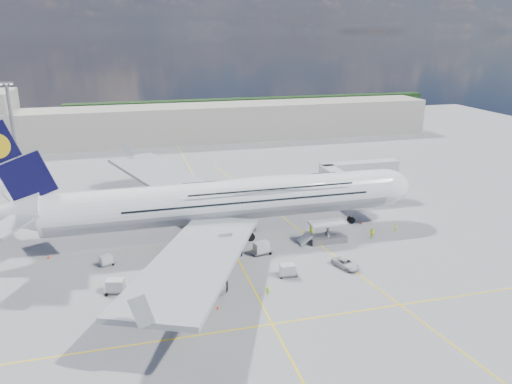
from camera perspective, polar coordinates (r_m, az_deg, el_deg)
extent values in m
plane|color=gray|center=(82.98, -2.12, -7.61)|extent=(300.00, 300.00, 0.00)
cube|color=yellow|center=(82.98, -2.12, -7.61)|extent=(0.25, 220.00, 0.01)
cube|color=yellow|center=(66.04, 1.89, -14.85)|extent=(120.00, 0.25, 0.01)
cube|color=yellow|center=(95.40, 4.78, -4.16)|extent=(14.16, 99.06, 0.01)
cylinder|color=white|center=(89.50, -3.59, -1.00)|extent=(62.00, 7.20, 7.20)
cylinder|color=#9EA0A5|center=(89.55, -3.59, -1.09)|extent=(60.76, 7.13, 7.13)
ellipsoid|color=white|center=(90.69, 1.34, 0.60)|extent=(36.00, 6.84, 3.76)
ellipsoid|color=white|center=(99.91, 14.11, 0.51)|extent=(11.52, 7.20, 7.20)
ellipsoid|color=black|center=(101.31, 15.74, 0.97)|extent=(3.84, 4.16, 1.44)
cone|color=white|center=(89.82, -26.41, -2.29)|extent=(10.00, 6.84, 6.84)
cube|color=#090833|center=(87.05, -25.92, 3.25)|extent=(11.02, 0.46, 14.61)
cube|color=#999EA3|center=(107.74, -9.88, 1.38)|extent=(25.49, 39.15, 3.35)
cube|color=#999EA3|center=(70.42, -6.75, -7.56)|extent=(25.49, 39.15, 3.35)
cylinder|color=#B7BABF|center=(101.86, -6.61, -0.85)|extent=(5.20, 3.50, 3.50)
cylinder|color=#B7BABF|center=(111.33, -9.71, 0.64)|extent=(5.20, 3.50, 3.50)
cylinder|color=#B7BABF|center=(78.87, -3.88, -6.50)|extent=(5.20, 3.50, 3.50)
cylinder|color=#B7BABF|center=(68.90, -5.88, -10.36)|extent=(5.20, 3.50, 3.50)
cylinder|color=gray|center=(98.67, 10.84, -2.30)|extent=(0.44, 0.44, 3.80)
cylinder|color=black|center=(99.21, 10.79, -3.14)|extent=(1.30, 0.90, 1.30)
cylinder|color=gray|center=(91.09, -3.54, -3.74)|extent=(0.56, 0.56, 3.80)
cylinder|color=black|center=(94.54, -3.91, -3.86)|extent=(1.50, 0.90, 1.50)
cube|color=#B7B7BC|center=(104.58, 8.99, 1.78)|extent=(3.00, 10.00, 2.60)
cube|color=#B7B7BC|center=(112.26, 11.72, 2.74)|extent=(18.00, 3.00, 2.60)
cylinder|color=gray|center=(109.00, 9.24, 0.48)|extent=(0.80, 0.80, 7.10)
cylinder|color=black|center=(109.95, 9.16, -1.06)|extent=(0.90, 0.80, 0.90)
cylinder|color=gray|center=(116.93, 15.13, 1.28)|extent=(1.00, 1.00, 7.10)
cube|color=gray|center=(117.83, 15.01, -0.19)|extent=(2.00, 2.00, 0.80)
cylinder|color=#B7B7BC|center=(101.26, 9.85, 1.20)|extent=(3.60, 3.60, 2.80)
cube|color=silver|center=(89.02, 8.18, -3.52)|extent=(6.50, 3.20, 0.35)
cube|color=gray|center=(90.13, 8.10, -5.27)|extent=(6.50, 3.20, 1.10)
cube|color=gray|center=(89.55, 8.14, -4.38)|extent=(0.22, 1.99, 3.00)
cylinder|color=black|center=(88.26, 6.83, -5.87)|extent=(0.70, 0.30, 0.70)
cube|color=silver|center=(88.49, 5.59, -5.30)|extent=(2.16, 2.60, 1.60)
cylinder|color=gray|center=(122.69, -25.84, 5.19)|extent=(0.70, 0.70, 25.00)
cube|color=gray|center=(120.93, -26.66, 11.05)|extent=(3.00, 0.40, 0.60)
cube|color=#B2AD9E|center=(171.50, -9.30, 7.67)|extent=(180.00, 16.00, 12.00)
cube|color=#193814|center=(222.70, -0.09, 9.69)|extent=(160.00, 6.00, 8.00)
cube|color=gray|center=(75.45, -15.73, -10.76)|extent=(3.63, 2.55, 0.20)
cylinder|color=black|center=(75.00, -16.74, -11.17)|extent=(0.48, 0.20, 0.48)
cylinder|color=black|center=(76.06, -14.72, -10.55)|extent=(0.48, 0.20, 0.48)
cube|color=silver|center=(75.04, -15.79, -10.17)|extent=(2.76, 2.21, 1.65)
cube|color=gray|center=(83.32, -6.93, -7.35)|extent=(3.28, 1.91, 0.19)
cylinder|color=black|center=(82.67, -7.74, -7.70)|extent=(0.46, 0.19, 0.46)
cylinder|color=black|center=(84.10, -6.13, -7.17)|extent=(0.46, 0.19, 0.46)
cube|color=gray|center=(72.73, -4.82, -11.30)|extent=(3.09, 2.36, 0.16)
cylinder|color=black|center=(72.17, -5.61, -11.68)|extent=(0.40, 0.16, 0.40)
cylinder|color=black|center=(73.43, -4.03, -11.08)|extent=(0.40, 0.16, 0.40)
cube|color=gray|center=(84.15, -16.72, -7.81)|extent=(2.91, 2.35, 0.15)
cylinder|color=black|center=(83.80, -17.42, -8.08)|extent=(0.38, 0.15, 0.38)
cylinder|color=black|center=(84.62, -16.00, -7.68)|extent=(0.38, 0.15, 0.38)
cube|color=silver|center=(83.87, -16.76, -7.39)|extent=(2.25, 1.97, 1.28)
cube|color=gray|center=(77.42, 3.61, -9.32)|extent=(3.13, 1.83, 0.18)
cylinder|color=black|center=(76.63, 2.88, -9.72)|extent=(0.44, 0.18, 0.44)
cylinder|color=black|center=(78.34, 4.31, -9.10)|extent=(0.44, 0.18, 0.44)
cube|color=silver|center=(77.06, 3.62, -8.79)|extent=(2.32, 1.67, 1.51)
cube|color=gray|center=(84.37, 0.63, -6.86)|extent=(3.70, 2.51, 0.20)
cylinder|color=black|center=(83.52, -0.15, -7.24)|extent=(0.50, 0.20, 0.50)
cylinder|color=black|center=(85.36, 1.39, -6.67)|extent=(0.50, 0.20, 0.50)
cube|color=silver|center=(84.00, 0.63, -6.30)|extent=(2.80, 2.20, 1.69)
cube|color=silver|center=(75.67, -6.99, -9.80)|extent=(3.18, 2.32, 1.34)
cube|color=black|center=(75.29, -7.01, -9.24)|extent=(1.42, 1.53, 0.52)
cylinder|color=black|center=(75.25, -7.70, -10.33)|extent=(0.66, 0.26, 0.66)
cylinder|color=black|center=(76.47, -6.26, -9.79)|extent=(0.66, 0.26, 0.66)
cube|color=gray|center=(102.60, -11.13, -2.32)|extent=(6.04, 4.25, 1.75)
cube|color=silver|center=(102.02, -11.52, -1.47)|extent=(4.72, 3.72, 1.92)
cube|color=silver|center=(102.47, -9.94, -1.81)|extent=(2.26, 2.48, 1.40)
cube|color=black|center=(102.45, -9.60, -1.69)|extent=(0.84, 1.65, 0.79)
cylinder|color=black|center=(101.90, -9.99, -2.63)|extent=(0.96, 0.31, 0.96)
cylinder|color=black|center=(103.60, -12.21, -2.42)|extent=(0.96, 0.31, 0.96)
cube|color=#FF370D|center=(102.22, -11.50, -1.79)|extent=(4.78, 3.78, 0.44)
cube|color=gray|center=(126.97, -10.76, 1.72)|extent=(7.08, 3.37, 2.10)
cube|color=silver|center=(126.40, -11.14, 2.56)|extent=(5.32, 3.24, 2.31)
cube|color=silver|center=(126.91, -9.60, 2.22)|extent=(2.18, 2.63, 1.68)
cube|color=black|center=(126.91, -9.28, 2.33)|extent=(0.42, 2.10, 0.94)
cylinder|color=black|center=(126.11, -9.66, 1.44)|extent=(1.15, 0.37, 1.15)
cylinder|color=black|center=(128.13, -11.81, 1.58)|extent=(1.15, 0.37, 1.15)
imported|color=silver|center=(81.00, 10.22, -8.04)|extent=(3.80, 5.42, 1.37)
imported|color=#EEFF1A|center=(96.56, 15.64, -3.97)|extent=(0.75, 0.66, 1.73)
imported|color=#E8F81A|center=(92.73, 13.12, -4.61)|extent=(1.15, 1.20, 1.96)
imported|color=#B4FE1A|center=(75.50, -5.35, -9.64)|extent=(0.51, 1.09, 1.82)
imported|color=#B1E818|center=(93.40, 6.35, -4.12)|extent=(1.04, 0.98, 1.79)
imported|color=#95E117|center=(71.53, 1.34, -11.34)|extent=(1.11, 0.77, 1.56)
cone|color=#FF370D|center=(99.22, 11.95, -3.45)|extent=(0.41, 0.41, 0.53)
cube|color=#FF370D|center=(99.31, 11.94, -3.59)|extent=(0.36, 0.36, 0.03)
cone|color=#FF370D|center=(108.45, -6.64, -1.32)|extent=(0.40, 0.40, 0.51)
cube|color=#FF370D|center=(108.53, -6.64, -1.45)|extent=(0.35, 0.35, 0.03)
cone|color=#FF370D|center=(117.38, -12.36, -0.11)|extent=(0.46, 0.46, 0.59)
cube|color=#FF370D|center=(117.46, -12.35, -0.24)|extent=(0.40, 0.40, 0.03)
cone|color=#FF370D|center=(79.74, -9.26, -8.71)|extent=(0.50, 0.50, 0.64)
cube|color=#FF370D|center=(79.88, -9.25, -8.91)|extent=(0.43, 0.43, 0.03)
cone|color=#FF370D|center=(69.18, -4.41, -13.01)|extent=(0.39, 0.39, 0.49)
cube|color=#FF370D|center=(69.30, -4.41, -13.17)|extent=(0.33, 0.33, 0.03)
cone|color=#FF370D|center=(89.74, -22.63, -6.81)|extent=(0.49, 0.49, 0.63)
cube|color=#FF370D|center=(89.86, -22.61, -6.99)|extent=(0.43, 0.43, 0.03)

